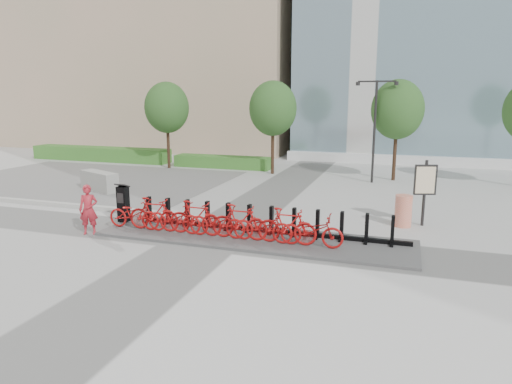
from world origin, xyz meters
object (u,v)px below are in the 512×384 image
(bike_0, at_px, (134,214))
(map_sign, at_px, (425,183))
(jersey_barrier, at_px, (99,181))
(kiosk, at_px, (123,203))
(construction_barrel, at_px, (403,211))
(worker_red, at_px, (88,210))

(bike_0, bearing_deg, map_sign, -68.14)
(jersey_barrier, bearing_deg, kiosk, -22.72)
(construction_barrel, bearing_deg, worker_red, -156.94)
(jersey_barrier, bearing_deg, map_sign, 16.95)
(kiosk, relative_size, map_sign, 0.60)
(construction_barrel, bearing_deg, jersey_barrier, 172.30)
(kiosk, relative_size, jersey_barrier, 0.58)
(bike_0, relative_size, kiosk, 1.36)
(kiosk, height_order, jersey_barrier, kiosk)
(jersey_barrier, relative_size, map_sign, 1.03)
(kiosk, relative_size, construction_barrel, 1.25)
(jersey_barrier, bearing_deg, construction_barrel, 15.36)
(bike_0, height_order, map_sign, map_sign)
(map_sign, bearing_deg, kiosk, 178.85)
(worker_red, bearing_deg, jersey_barrier, 100.03)
(kiosk, xyz_separation_m, construction_barrel, (8.99, 2.62, -0.19))
(bike_0, height_order, construction_barrel, construction_barrel)
(kiosk, height_order, construction_barrel, kiosk)
(map_sign, bearing_deg, construction_barrel, -171.90)
(worker_red, relative_size, jersey_barrier, 0.69)
(jersey_barrier, xyz_separation_m, map_sign, (13.91, -1.49, 1.02))
(worker_red, distance_m, construction_barrel, 10.14)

